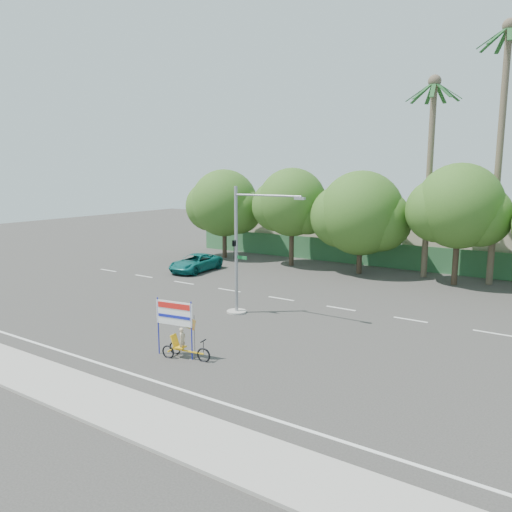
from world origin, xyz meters
The scene contains 14 objects.
ground centered at (0.00, 0.00, 0.00)m, with size 120.00×120.00×0.00m, color #33302D.
sidewalk_near centered at (0.00, -7.50, 0.06)m, with size 50.00×2.40×0.12m, color gray.
fence centered at (0.00, 21.50, 1.00)m, with size 38.00×0.08×2.00m, color #336B3D.
building_left centered at (-10.00, 26.00, 2.00)m, with size 12.00×8.00×4.00m, color beige.
building_right centered at (8.00, 26.00, 1.80)m, with size 14.00×8.00×3.60m, color beige.
tree_far_left centered at (-14.05, 18.00, 4.76)m, with size 7.14×6.00×7.96m.
tree_left centered at (-7.05, 18.00, 5.06)m, with size 6.66×5.60×8.07m.
tree_center centered at (-1.05, 18.00, 4.47)m, with size 7.62×6.40×7.85m.
tree_right centered at (5.95, 18.00, 5.24)m, with size 6.90×5.80×8.36m.
palm_tall centered at (8.00, 19.50, 10.46)m, with size 3.73×3.79×17.45m.
palm_short centered at (3.50, 19.50, 8.86)m, with size 3.73×3.79×14.45m.
traffic_signal centered at (-2.20, 3.98, 2.92)m, with size 4.72×1.10×7.00m.
trike_billboard centered at (-0.49, -2.84, 1.02)m, with size 2.56×0.79×2.54m.
pickup_truck centered at (-12.01, 11.62, 0.68)m, with size 2.25×4.87×1.35m, color #0E635F.
Camera 1 is at (13.34, -17.76, 7.78)m, focal length 35.00 mm.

